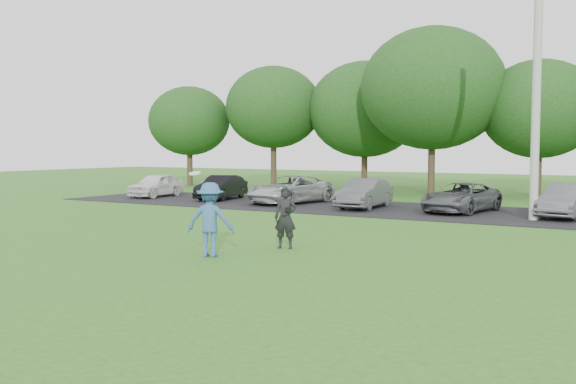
# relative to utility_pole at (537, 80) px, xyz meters

# --- Properties ---
(ground) EXTENTS (100.00, 100.00, 0.00)m
(ground) POSITION_rel_utility_pole_xyz_m (-4.69, -11.77, -4.69)
(ground) COLOR #26671D
(ground) RESTS_ON ground
(parking_lot) EXTENTS (32.00, 6.50, 0.03)m
(parking_lot) POSITION_rel_utility_pole_xyz_m (-4.69, 1.23, -4.67)
(parking_lot) COLOR black
(parking_lot) RESTS_ON ground
(utility_pole) EXTENTS (0.28, 0.28, 9.37)m
(utility_pole) POSITION_rel_utility_pole_xyz_m (0.00, 0.00, 0.00)
(utility_pole) COLOR #AEAEA8
(utility_pole) RESTS_ON ground
(frisbee_player) EXTENTS (1.23, 0.97, 1.93)m
(frisbee_player) POSITION_rel_utility_pole_xyz_m (-5.03, -11.14, -3.85)
(frisbee_player) COLOR #335B90
(frisbee_player) RESTS_ON ground
(camera_bystander) EXTENTS (0.62, 0.49, 1.51)m
(camera_bystander) POSITION_rel_utility_pole_xyz_m (-4.16, -9.30, -3.93)
(camera_bystander) COLOR black
(camera_bystander) RESTS_ON ground
(parked_cars) EXTENTS (27.66, 4.56, 1.25)m
(parked_cars) POSITION_rel_utility_pole_xyz_m (-5.11, 1.31, -4.08)
(parked_cars) COLOR white
(parked_cars) RESTS_ON parking_lot
(tree_row) EXTENTS (42.39, 9.85, 8.64)m
(tree_row) POSITION_rel_utility_pole_xyz_m (-3.18, 10.99, 0.22)
(tree_row) COLOR #38281C
(tree_row) RESTS_ON ground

